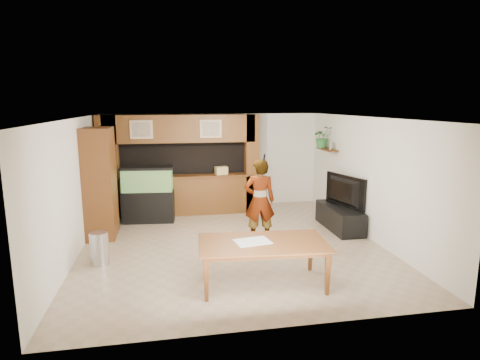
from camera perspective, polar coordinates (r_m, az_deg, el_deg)
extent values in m
plane|color=tan|center=(8.45, -1.27, -9.07)|extent=(6.50, 6.50, 0.00)
plane|color=white|center=(7.95, -1.35, 8.83)|extent=(6.50, 6.50, 0.00)
plane|color=silver|center=(11.28, -3.91, 2.78)|extent=(6.00, 0.00, 6.00)
plane|color=silver|center=(8.20, -22.50, -1.10)|extent=(0.00, 6.50, 6.50)
plane|color=silver|center=(9.06, 17.77, 0.29)|extent=(0.00, 6.50, 6.50)
cube|color=brown|center=(10.58, -8.22, -2.27)|extent=(3.80, 0.35, 1.00)
cube|color=brown|center=(10.47, -8.29, 0.51)|extent=(3.80, 0.43, 0.04)
cube|color=brown|center=(10.33, -8.48, 7.24)|extent=(3.80, 0.35, 0.70)
cube|color=brown|center=(10.52, -18.18, 1.67)|extent=(0.50, 0.35, 2.60)
cube|color=brown|center=(10.65, 1.67, 2.31)|extent=(0.35, 0.35, 2.60)
cube|color=black|center=(10.95, -8.46, 3.23)|extent=(4.20, 0.45, 0.85)
cube|color=tan|center=(10.14, -13.85, 6.98)|extent=(0.55, 0.03, 0.45)
cube|color=tan|center=(10.12, -13.86, 6.97)|extent=(0.43, 0.01, 0.35)
cube|color=tan|center=(10.18, -4.19, 7.28)|extent=(0.55, 0.03, 0.45)
cube|color=tan|center=(10.17, -4.18, 7.27)|extent=(0.43, 0.01, 0.35)
cylinder|color=black|center=(9.07, -21.30, 3.91)|extent=(0.04, 0.25, 0.25)
cylinder|color=white|center=(9.07, -21.14, 3.91)|extent=(0.01, 0.21, 0.21)
cube|color=brown|center=(10.69, 12.29, 4.26)|extent=(0.25, 0.90, 0.04)
cube|color=brown|center=(9.17, -19.29, -0.39)|extent=(0.59, 0.97, 2.38)
cylinder|color=#B2B2B7|center=(7.78, -19.37, -9.15)|extent=(0.33, 0.33, 0.60)
cube|color=black|center=(10.12, -12.89, -3.68)|extent=(1.24, 0.47, 0.78)
cube|color=#338151|center=(9.98, -13.05, -0.02)|extent=(1.19, 0.43, 0.54)
cube|color=black|center=(9.93, -13.12, 1.68)|extent=(1.24, 0.47, 0.06)
cube|color=black|center=(9.65, 13.97, -5.23)|extent=(0.58, 1.57, 0.52)
imported|color=black|center=(9.49, 14.14, -1.57)|extent=(0.52, 1.27, 0.74)
cube|color=tan|center=(10.50, 12.71, 4.79)|extent=(0.06, 0.15, 0.20)
imported|color=#2C6F33|center=(10.89, 11.67, 6.02)|extent=(0.53, 0.46, 0.57)
imported|color=tan|center=(8.39, 2.81, -2.95)|extent=(0.68, 0.48, 1.76)
cylinder|color=black|center=(8.07, 3.47, 3.20)|extent=(0.04, 0.10, 0.16)
imported|color=brown|center=(6.53, 3.33, -11.89)|extent=(2.11, 1.28, 0.72)
cube|color=silver|center=(6.45, 1.80, -8.74)|extent=(0.61, 0.48, 0.01)
cube|color=tan|center=(10.54, -2.68, 1.35)|extent=(0.35, 0.26, 0.21)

